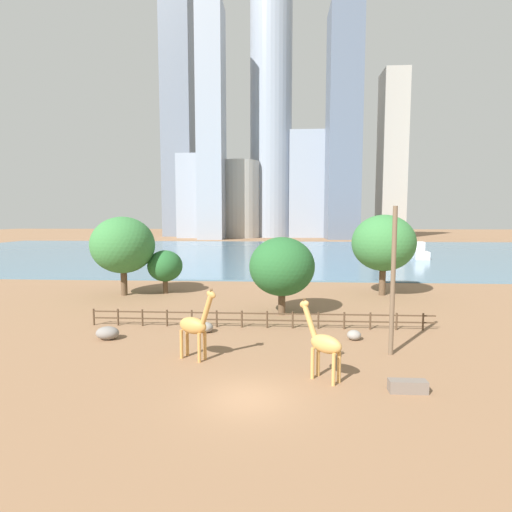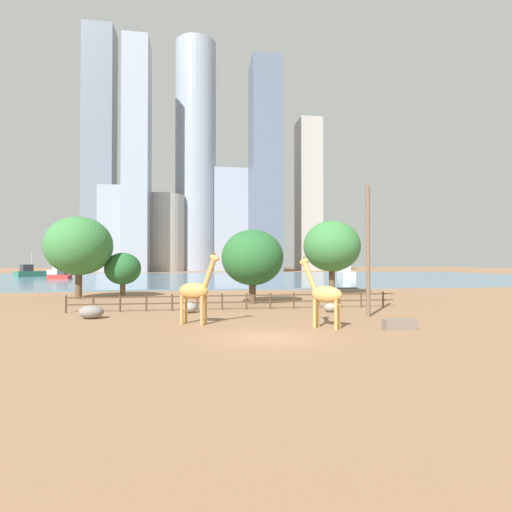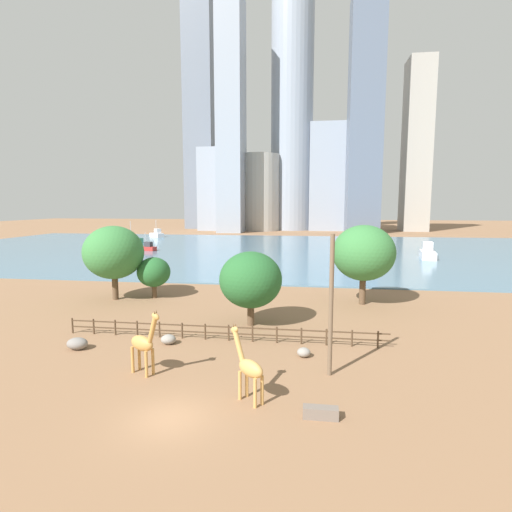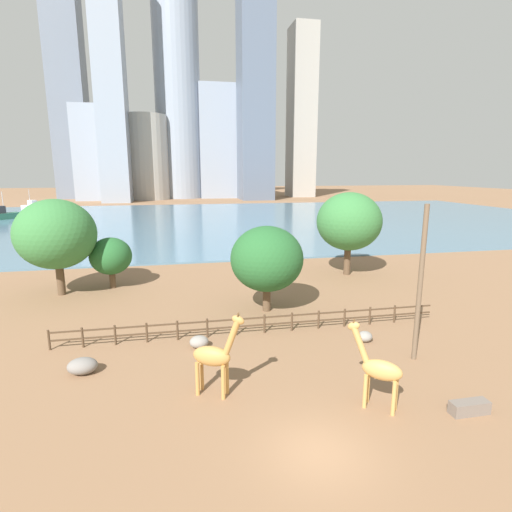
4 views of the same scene
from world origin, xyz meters
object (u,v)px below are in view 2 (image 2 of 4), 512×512
object	(u,v)px
tree_right_tall	(332,246)
boat_ferry	(60,276)
boulder_small	(189,308)
giraffe_tall	(196,290)
tree_left_large	(123,269)
boat_sailboat	(346,273)
feeding_trough	(399,325)
giraffe_companion	(324,294)
utility_pole	(368,251)
boat_barge	(56,271)
boulder_by_pole	(331,308)
tree_center_broad	(252,258)
boat_tug	(29,273)
tree_left_small	(79,246)
boulder_near_fence	(91,312)

from	to	relation	value
tree_right_tall	boat_ferry	bearing A→B (deg)	134.71
boulder_small	giraffe_tall	bearing A→B (deg)	-85.28
tree_left_large	boat_sailboat	distance (m)	57.11
feeding_trough	tree_right_tall	xyz separation A→B (m)	(4.95, 24.56, 5.35)
giraffe_tall	tree_right_tall	size ratio (longest dim) A/B	0.51
giraffe_companion	feeding_trough	size ratio (longest dim) A/B	2.31
utility_pole	boat_barge	size ratio (longest dim) A/B	1.46
boulder_by_pole	boat_barge	bearing A→B (deg)	117.18
giraffe_companion	tree_center_broad	xyz separation A→B (m)	(-2.06, 13.90, 2.23)
giraffe_companion	tree_right_tall	world-z (taller)	tree_right_tall
boulder_small	tree_center_broad	world-z (taller)	tree_center_broad
boat_ferry	boat_tug	world-z (taller)	boat_tug
tree_left_large	boulder_small	bearing A→B (deg)	-64.05
boulder_by_pole	boat_ferry	xyz separation A→B (m)	(-37.89, 60.67, 0.57)
giraffe_tall	boat_ferry	size ratio (longest dim) A/B	0.88
giraffe_companion	boat_ferry	bearing A→B (deg)	-22.72
tree_left_small	boat_ferry	world-z (taller)	tree_left_small
boulder_small	boat_tug	size ratio (longest dim) A/B	0.17
tree_left_small	boat_tug	world-z (taller)	tree_left_small
feeding_trough	tree_left_large	size ratio (longest dim) A/B	0.38
tree_left_small	boat_barge	size ratio (longest dim) A/B	1.37
giraffe_tall	boat_tug	xyz separation A→B (m)	(-39.81, 80.99, -0.81)
boulder_by_pole	boat_tug	world-z (taller)	boat_tug
boulder_near_fence	boat_tug	world-z (taller)	boat_tug
tree_left_small	boat_ferry	size ratio (longest dim) A/B	1.71
giraffe_tall	boat_barge	xyz separation A→B (m)	(-40.87, 103.60, -0.89)
giraffe_companion	boulder_by_pole	bearing A→B (deg)	-72.50
boat_sailboat	boat_barge	distance (m)	86.25
giraffe_tall	utility_pole	world-z (taller)	utility_pole
giraffe_companion	tree_left_small	bearing A→B (deg)	-8.71
utility_pole	boulder_by_pole	xyz separation A→B (m)	(-1.70, 2.84, -4.19)
boulder_by_pole	tree_left_small	xyz separation A→B (m)	(-21.91, 14.66, 5.10)
giraffe_companion	utility_pole	bearing A→B (deg)	-98.10
tree_center_broad	feeding_trough	bearing A→B (deg)	-68.53
feeding_trough	boat_barge	size ratio (longest dim) A/B	0.29
giraffe_tall	giraffe_companion	size ratio (longest dim) A/B	1.06
boulder_near_fence	tree_left_small	size ratio (longest dim) A/B	0.19
tree_right_tall	boat_tug	bearing A→B (deg)	132.84
feeding_trough	tree_left_large	world-z (taller)	tree_left_large
feeding_trough	boat_sailboat	world-z (taller)	boat_sailboat
boulder_by_pole	boat_ferry	size ratio (longest dim) A/B	0.19
tree_right_tall	tree_left_small	size ratio (longest dim) A/B	1.02
giraffe_companion	giraffe_tall	bearing A→B (deg)	20.24
giraffe_tall	boulder_near_fence	xyz separation A→B (m)	(-6.86, 3.49, -1.60)
feeding_trough	boat_sailboat	size ratio (longest dim) A/B	0.23
boulder_small	boat_sailboat	size ratio (longest dim) A/B	0.15
tree_center_broad	boat_ferry	xyz separation A→B (m)	(-32.97, 53.72, -3.27)
boat_sailboat	boulder_by_pole	bearing A→B (deg)	-12.67
boulder_by_pole	feeding_trough	world-z (taller)	boulder_by_pole
boat_barge	feeding_trough	bearing A→B (deg)	158.11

